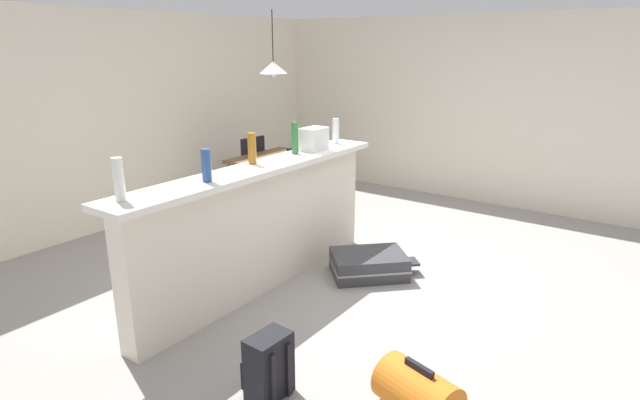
# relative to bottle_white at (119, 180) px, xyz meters

# --- Properties ---
(ground_plane) EXTENTS (13.00, 13.00, 0.05)m
(ground_plane) POSITION_rel_bottle_white_xyz_m (2.02, -0.53, -1.29)
(ground_plane) COLOR gray
(wall_back) EXTENTS (6.60, 0.10, 2.50)m
(wall_back) POSITION_rel_bottle_white_xyz_m (2.02, 2.52, -0.02)
(wall_back) COLOR silver
(wall_back) RESTS_ON ground_plane
(wall_right) EXTENTS (0.10, 6.00, 2.50)m
(wall_right) POSITION_rel_bottle_white_xyz_m (5.07, -0.23, -0.02)
(wall_right) COLOR silver
(wall_right) RESTS_ON ground_plane
(partition_half_wall) EXTENTS (2.80, 0.20, 1.07)m
(partition_half_wall) POSITION_rel_bottle_white_xyz_m (1.29, -0.05, -0.73)
(partition_half_wall) COLOR silver
(partition_half_wall) RESTS_ON ground_plane
(bar_countertop) EXTENTS (2.96, 0.40, 0.05)m
(bar_countertop) POSITION_rel_bottle_white_xyz_m (1.29, -0.05, -0.17)
(bar_countertop) COLOR white
(bar_countertop) RESTS_ON partition_half_wall
(bottle_white) EXTENTS (0.07, 0.07, 0.29)m
(bottle_white) POSITION_rel_bottle_white_xyz_m (0.00, 0.00, 0.00)
(bottle_white) COLOR silver
(bottle_white) RESTS_ON bar_countertop
(bottle_blue) EXTENTS (0.07, 0.07, 0.25)m
(bottle_blue) POSITION_rel_bottle_white_xyz_m (0.68, -0.08, -0.02)
(bottle_blue) COLOR #284C89
(bottle_blue) RESTS_ON bar_countertop
(bottle_amber) EXTENTS (0.07, 0.07, 0.27)m
(bottle_amber) POSITION_rel_bottle_white_xyz_m (1.31, 0.05, -0.01)
(bottle_amber) COLOR #9E661E
(bottle_amber) RESTS_ON bar_countertop
(bottle_green) EXTENTS (0.06, 0.06, 0.30)m
(bottle_green) POSITION_rel_bottle_white_xyz_m (1.86, 0.02, 0.00)
(bottle_green) COLOR #2D6B38
(bottle_green) RESTS_ON bar_countertop
(bottle_clear) EXTENTS (0.07, 0.07, 0.26)m
(bottle_clear) POSITION_rel_bottle_white_xyz_m (2.53, 0.00, -0.02)
(bottle_clear) COLOR silver
(bottle_clear) RESTS_ON bar_countertop
(grocery_bag) EXTENTS (0.26, 0.18, 0.22)m
(grocery_bag) POSITION_rel_bottle_white_xyz_m (2.10, -0.03, -0.04)
(grocery_bag) COLOR silver
(grocery_bag) RESTS_ON bar_countertop
(dining_table) EXTENTS (1.10, 0.80, 0.74)m
(dining_table) POSITION_rel_bottle_white_xyz_m (3.02, 1.25, -0.62)
(dining_table) COLOR brown
(dining_table) RESTS_ON ground_plane
(dining_chair_near_partition) EXTENTS (0.46, 0.46, 0.93)m
(dining_chair_near_partition) POSITION_rel_bottle_white_xyz_m (2.94, 0.71, -0.75)
(dining_chair_near_partition) COLOR black
(dining_chair_near_partition) RESTS_ON ground_plane
(dining_chair_far_side) EXTENTS (0.43, 0.43, 0.93)m
(dining_chair_far_side) POSITION_rel_bottle_white_xyz_m (3.11, 1.81, -0.75)
(dining_chair_far_side) COLOR black
(dining_chair_far_side) RESTS_ON ground_plane
(pendant_lamp) EXTENTS (0.34, 0.34, 0.77)m
(pendant_lamp) POSITION_rel_bottle_white_xyz_m (2.98, 1.22, 0.58)
(pendant_lamp) COLOR black
(suitcase_flat_charcoal) EXTENTS (0.84, 0.84, 0.22)m
(suitcase_flat_charcoal) POSITION_rel_bottle_white_xyz_m (2.05, -0.71, -1.16)
(suitcase_flat_charcoal) COLOR #38383D
(suitcase_flat_charcoal) RESTS_ON ground_plane
(duffel_bag_orange) EXTENTS (0.42, 0.54, 0.34)m
(duffel_bag_orange) POSITION_rel_bottle_white_xyz_m (0.55, -1.91, -1.12)
(duffel_bag_orange) COLOR orange
(duffel_bag_orange) RESTS_ON ground_plane
(backpack_black) EXTENTS (0.29, 0.26, 0.42)m
(backpack_black) POSITION_rel_bottle_white_xyz_m (0.17, -1.08, -1.07)
(backpack_black) COLOR black
(backpack_black) RESTS_ON ground_plane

